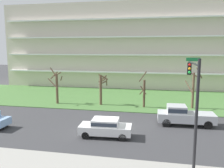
{
  "coord_description": "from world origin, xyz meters",
  "views": [
    {
      "loc": [
        4.31,
        -20.48,
        7.38
      ],
      "look_at": [
        -0.91,
        6.0,
        3.35
      ],
      "focal_mm": 37.25,
      "sensor_mm": 36.0,
      "label": 1
    }
  ],
  "objects_px": {
    "pickup_silver_near_left": "(183,115)",
    "traffic_signal_mast": "(194,93)",
    "tree_far_left": "(57,86)",
    "sedan_white_center_right": "(105,127)",
    "tree_right": "(193,89)",
    "tree_left": "(102,87)",
    "tree_center": "(144,92)"
  },
  "relations": [
    {
      "from": "tree_left",
      "to": "pickup_silver_near_left",
      "type": "relative_size",
      "value": 0.78
    },
    {
      "from": "tree_right",
      "to": "tree_left",
      "type": "bearing_deg",
      "value": -178.4
    },
    {
      "from": "tree_left",
      "to": "sedan_white_center_right",
      "type": "relative_size",
      "value": 0.95
    },
    {
      "from": "tree_far_left",
      "to": "traffic_signal_mast",
      "type": "distance_m",
      "value": 20.87
    },
    {
      "from": "pickup_silver_near_left",
      "to": "sedan_white_center_right",
      "type": "xyz_separation_m",
      "value": [
        -6.81,
        -4.49,
        -0.14
      ]
    },
    {
      "from": "tree_far_left",
      "to": "tree_right",
      "type": "bearing_deg",
      "value": 2.67
    },
    {
      "from": "tree_far_left",
      "to": "sedan_white_center_right",
      "type": "xyz_separation_m",
      "value": [
        9.12,
        -10.45,
        -1.63
      ]
    },
    {
      "from": "tree_center",
      "to": "tree_right",
      "type": "distance_m",
      "value": 6.08
    },
    {
      "from": "tree_right",
      "to": "pickup_silver_near_left",
      "type": "height_order",
      "value": "tree_right"
    },
    {
      "from": "tree_far_left",
      "to": "traffic_signal_mast",
      "type": "relative_size",
      "value": 0.73
    },
    {
      "from": "tree_left",
      "to": "sedan_white_center_right",
      "type": "height_order",
      "value": "tree_left"
    },
    {
      "from": "tree_right",
      "to": "sedan_white_center_right",
      "type": "height_order",
      "value": "tree_right"
    },
    {
      "from": "tree_left",
      "to": "sedan_white_center_right",
      "type": "bearing_deg",
      "value": -74.75
    },
    {
      "from": "pickup_silver_near_left",
      "to": "sedan_white_center_right",
      "type": "bearing_deg",
      "value": 31.63
    },
    {
      "from": "sedan_white_center_right",
      "to": "traffic_signal_mast",
      "type": "height_order",
      "value": "traffic_signal_mast"
    },
    {
      "from": "tree_left",
      "to": "sedan_white_center_right",
      "type": "xyz_separation_m",
      "value": [
        2.99,
        -10.95,
        -1.56
      ]
    },
    {
      "from": "tree_center",
      "to": "pickup_silver_near_left",
      "type": "bearing_deg",
      "value": -55.71
    },
    {
      "from": "tree_left",
      "to": "traffic_signal_mast",
      "type": "relative_size",
      "value": 0.62
    },
    {
      "from": "tree_far_left",
      "to": "pickup_silver_near_left",
      "type": "bearing_deg",
      "value": -20.5
    },
    {
      "from": "tree_far_left",
      "to": "sedan_white_center_right",
      "type": "bearing_deg",
      "value": -48.88
    },
    {
      "from": "pickup_silver_near_left",
      "to": "tree_right",
      "type": "bearing_deg",
      "value": -106.66
    },
    {
      "from": "pickup_silver_near_left",
      "to": "sedan_white_center_right",
      "type": "height_order",
      "value": "pickup_silver_near_left"
    },
    {
      "from": "tree_left",
      "to": "traffic_signal_mast",
      "type": "distance_m",
      "value": 17.19
    },
    {
      "from": "tree_right",
      "to": "pickup_silver_near_left",
      "type": "relative_size",
      "value": 0.97
    },
    {
      "from": "tree_left",
      "to": "tree_center",
      "type": "bearing_deg",
      "value": -2.73
    },
    {
      "from": "tree_far_left",
      "to": "sedan_white_center_right",
      "type": "height_order",
      "value": "tree_far_left"
    },
    {
      "from": "tree_left",
      "to": "tree_center",
      "type": "relative_size",
      "value": 0.93
    },
    {
      "from": "pickup_silver_near_left",
      "to": "tree_far_left",
      "type": "bearing_deg",
      "value": -22.28
    },
    {
      "from": "sedan_white_center_right",
      "to": "tree_center",
      "type": "bearing_deg",
      "value": 73.47
    },
    {
      "from": "tree_center",
      "to": "tree_right",
      "type": "xyz_separation_m",
      "value": [
        6.03,
        0.59,
        0.55
      ]
    },
    {
      "from": "tree_left",
      "to": "pickup_silver_near_left",
      "type": "xyz_separation_m",
      "value": [
        9.8,
        -6.46,
        -1.42
      ]
    },
    {
      "from": "pickup_silver_near_left",
      "to": "traffic_signal_mast",
      "type": "relative_size",
      "value": 0.8
    }
  ]
}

